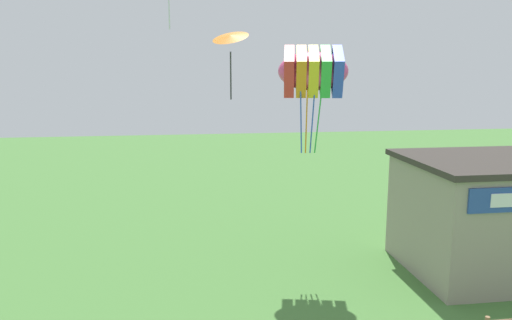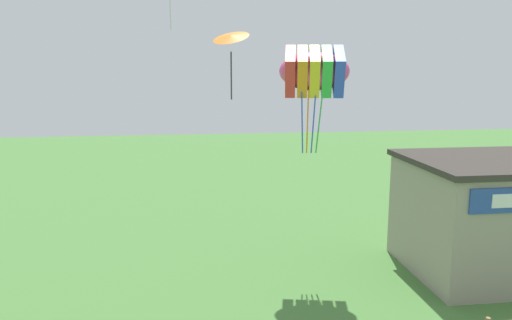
{
  "view_description": "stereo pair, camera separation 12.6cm",
  "coord_description": "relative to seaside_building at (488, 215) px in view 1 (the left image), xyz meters",
  "views": [
    {
      "loc": [
        -2.11,
        -5.2,
        8.37
      ],
      "look_at": [
        0.0,
        9.54,
        5.66
      ],
      "focal_mm": 35.0,
      "sensor_mm": 36.0,
      "label": 1
    },
    {
      "loc": [
        -1.98,
        -5.22,
        8.37
      ],
      "look_at": [
        0.0,
        9.54,
        5.66
      ],
      "focal_mm": 35.0,
      "sensor_mm": 36.0,
      "label": 2
    }
  ],
  "objects": [
    {
      "name": "kite_rainbow_parafoil",
      "position": [
        -7.23,
        1.45,
        5.87
      ],
      "size": [
        3.2,
        2.62,
        4.38
      ],
      "color": "#E54C8C"
    },
    {
      "name": "kite_orange_delta",
      "position": [
        -10.84,
        -1.66,
        6.97
      ],
      "size": [
        1.65,
        1.63,
        2.33
      ],
      "color": "orange"
    },
    {
      "name": "seaside_building",
      "position": [
        0.0,
        0.0,
        0.0
      ],
      "size": [
        6.72,
        5.97,
        4.81
      ],
      "color": "gray",
      "rests_on": "ground_plane"
    }
  ]
}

